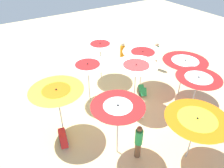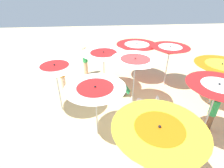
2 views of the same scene
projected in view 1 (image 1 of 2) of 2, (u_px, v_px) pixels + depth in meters
ground at (134, 110)px, 11.09m from camera, size 35.49×35.49×0.04m
beach_umbrella_0 at (57, 93)px, 8.71m from camera, size 2.22×2.22×2.34m
beach_umbrella_1 at (118, 109)px, 7.63m from camera, size 1.95×1.95×2.51m
beach_umbrella_2 at (196, 122)px, 7.64m from camera, size 2.29×2.29×2.13m
beach_umbrella_3 at (88, 68)px, 10.78m from camera, size 2.07×2.07×2.19m
beach_umbrella_4 at (136, 68)px, 10.22m from camera, size 2.04×2.04×2.44m
beach_umbrella_5 at (198, 81)px, 9.53m from camera, size 2.00×2.00×2.32m
beach_umbrella_6 at (100, 47)px, 12.56m from camera, size 2.17×2.17×2.31m
beach_umbrella_7 at (143, 54)px, 11.82m from camera, size 2.22×2.22×2.23m
beach_umbrella_8 at (184, 64)px, 11.05m from camera, size 2.28×2.28×2.21m
lounger_0 at (139, 110)px, 10.75m from camera, size 1.16×0.87×0.66m
lounger_1 at (142, 90)px, 12.16m from camera, size 1.14×0.84×0.59m
lounger_2 at (63, 137)px, 9.30m from camera, size 1.28×0.59×0.54m
beachgoer_0 at (138, 141)px, 8.26m from camera, size 0.30×0.30×1.63m
beachgoer_1 at (122, 55)px, 14.02m from camera, size 0.30×0.30×1.86m
beachgoer_2 at (156, 55)px, 14.07m from camera, size 0.30×0.30×1.80m
beach_ball at (65, 145)px, 9.03m from camera, size 0.28×0.28×0.28m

